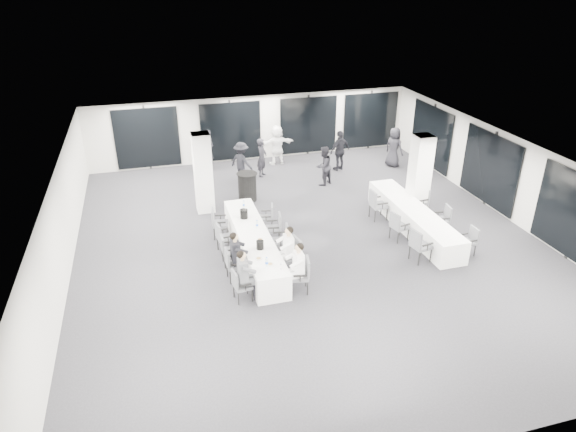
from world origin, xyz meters
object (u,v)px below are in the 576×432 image
Objects in this scene: chair_side_right_mid at (443,217)px; chair_main_right_mid at (283,239)px; chair_main_left_mid at (227,249)px; standing_guest_a at (262,155)px; chair_side_left_mid at (398,225)px; chair_side_right_far at (422,199)px; chair_side_right_near at (470,239)px; ice_bucket_far at (244,214)px; chair_main_left_far at (218,221)px; ice_bucket_near at (260,245)px; chair_side_left_near at (419,244)px; standing_guest_d at (340,148)px; standing_guest_g at (208,148)px; chair_main_left_fourth at (223,236)px; standing_guest_c at (241,159)px; standing_guest_h at (419,173)px; standing_guest_e at (394,145)px; cocktail_table at (247,187)px; chair_main_left_second at (232,263)px; chair_main_right_fourth at (275,226)px; standing_guest_b at (324,163)px; banquet_table_side at (413,219)px; banquet_table_main at (254,245)px; chair_main_left_near at (240,284)px; standing_guest_f at (277,142)px; chair_main_right_second at (292,253)px; chair_side_left_far at (376,203)px; chair_main_right_far at (268,216)px.

chair_main_right_mid is at bearing 97.67° from chair_side_right_mid.
standing_guest_a is (2.55, 6.51, 0.37)m from chair_main_left_mid.
chair_side_left_mid is 1.66m from chair_side_right_mid.
chair_side_right_far is (0.00, 1.42, 0.02)m from chair_side_right_mid.
chair_side_left_mid is 2.14m from chair_side_right_near.
chair_side_left_mid is at bearing 90.35° from chair_main_left_mid.
chair_side_right_mid is at bearing -11.23° from ice_bucket_far.
chair_main_right_mid is at bearing 74.24° from chair_side_right_near.
chair_main_left_far is 1.06× the size of chair_side_right_mid.
chair_side_left_near is at bearing -8.37° from ice_bucket_near.
standing_guest_g reaches higher than standing_guest_d.
chair_side_right_far is (7.01, 0.80, -0.00)m from chair_main_left_fourth.
chair_side_left_mid is 1.00× the size of chair_side_right_far.
chair_side_left_mid is at bearing 170.55° from standing_guest_c.
standing_guest_e is at bearing -22.04° from standing_guest_h.
cocktail_table is 1.12× the size of chair_main_left_second.
standing_guest_b is at bearing -26.74° from chair_main_right_fourth.
standing_guest_b is at bearing 28.96° from standing_guest_d.
chair_side_left_near reaches higher than chair_main_left_far.
banquet_table_side is 4.53m from chair_main_right_mid.
ice_bucket_far is (-0.05, 2.00, 0.02)m from ice_bucket_near.
banquet_table_main is at bearing 99.58° from standing_guest_h.
standing_guest_b is (2.08, -1.57, -0.01)m from standing_guest_a.
chair_main_left_second is at bearing -106.07° from cocktail_table.
chair_main_left_mid is 3.29× the size of ice_bucket_far.
chair_main_left_near is 0.96× the size of chair_side_right_mid.
standing_guest_g reaches higher than banquet_table_main.
chair_side_right_near is 0.90× the size of chair_side_right_far.
chair_main_left_second is at bearing 63.65° from standing_guest_f.
standing_guest_h is at bearing 95.75° from chair_main_left_fourth.
ice_bucket_far is at bearing -103.46° from cocktail_table.
chair_main_right_second is 4.33× the size of ice_bucket_near.
chair_main_left_fourth is at bearing -82.05° from chair_side_left_far.
standing_guest_c reaches higher than chair_side_left_far.
banquet_table_side is 20.81× the size of ice_bucket_near.
chair_side_right_mid is at bearing -1.48° from banquet_table_main.
chair_main_left_second is 7.40m from standing_guest_b.
standing_guest_d reaches higher than chair_main_left_second.
chair_main_left_mid is at bearing 10.65° from chair_main_left_far.
cocktail_table is at bearing -126.17° from chair_side_left_far.
standing_guest_g is at bearing 47.44° from chair_side_right_mid.
chair_main_right_far is (-4.52, 1.27, 0.12)m from banquet_table_side.
standing_guest_h is at bearing 141.04° from chair_side_left_near.
standing_guest_e is 7.93× the size of ice_bucket_near.
chair_main_right_fourth is at bearing -166.32° from chair_main_right_far.
cocktail_table reaches higher than banquet_table_side.
ice_bucket_near is at bearing 51.46° from chair_main_left_mid.
standing_guest_a reaches higher than chair_main_right_second.
banquet_table_main is 2.59× the size of standing_guest_f.
banquet_table_main is 5.81× the size of chair_side_right_near.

